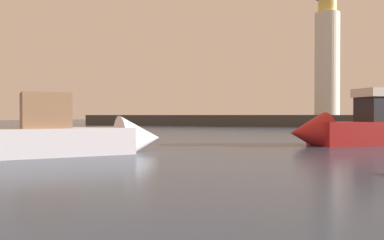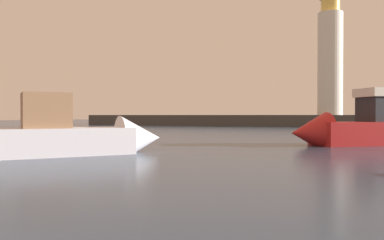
{
  "view_description": "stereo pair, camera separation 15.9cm",
  "coord_description": "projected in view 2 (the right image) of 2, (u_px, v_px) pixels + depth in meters",
  "views": [
    {
      "loc": [
        6.39,
        -1.91,
        1.81
      ],
      "look_at": [
        0.29,
        14.26,
        1.61
      ],
      "focal_mm": 36.84,
      "sensor_mm": 36.0,
      "label": 1
    },
    {
      "loc": [
        6.54,
        -1.85,
        1.81
      ],
      "look_at": [
        0.29,
        14.26,
        1.61
      ],
      "focal_mm": 36.84,
      "sensor_mm": 36.0,
      "label": 2
    }
  ],
  "objects": [
    {
      "name": "breakwater",
      "position": [
        301.0,
        121.0,
        63.18
      ],
      "size": [
        77.8,
        5.1,
        1.87
      ],
      "primitive_type": "cube",
      "color": "#423F3D",
      "rests_on": "ground_plane"
    },
    {
      "name": "ground_plane",
      "position": [
        262.0,
        136.0,
        33.65
      ],
      "size": [
        220.0,
        220.0,
        0.0
      ],
      "primitive_type": "plane",
      "color": "#2D3D51"
    },
    {
      "name": "motorboat_1",
      "position": [
        84.0,
        135.0,
        18.34
      ],
      "size": [
        6.99,
        7.36,
        3.24
      ],
      "color": "silver",
      "rests_on": "ground_plane"
    },
    {
      "name": "lighthouse",
      "position": [
        330.0,
        56.0,
        61.46
      ],
      "size": [
        3.78,
        3.78,
        19.49
      ],
      "color": "silver",
      "rests_on": "breakwater"
    },
    {
      "name": "motorboat_0",
      "position": [
        358.0,
        126.0,
        24.03
      ],
      "size": [
        8.69,
        7.08,
        3.92
      ],
      "color": "#B21E1E",
      "rests_on": "ground_plane"
    }
  ]
}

